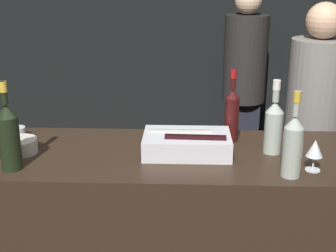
{
  "coord_description": "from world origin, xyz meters",
  "views": [
    {
      "loc": [
        0.08,
        -1.67,
        1.82
      ],
      "look_at": [
        0.0,
        0.36,
        1.12
      ],
      "focal_mm": 50.0,
      "sensor_mm": 36.0,
      "label": 1
    }
  ],
  "objects_px": {
    "person_blond_tee": "(244,80)",
    "rose_wine_bottle": "(293,144)",
    "red_wine_bottle_tall": "(232,113)",
    "person_in_hoodie": "(313,123)",
    "candle_votive": "(18,132)",
    "wine_glass": "(315,149)",
    "bowl_white": "(20,146)",
    "champagne_bottle": "(9,135)",
    "ice_bin_with_bottles": "(187,143)",
    "white_wine_bottle": "(274,124)"
  },
  "relations": [
    {
      "from": "wine_glass",
      "to": "bowl_white",
      "type": "bearing_deg",
      "value": 173.63
    },
    {
      "from": "rose_wine_bottle",
      "to": "champagne_bottle",
      "type": "xyz_separation_m",
      "value": [
        -1.17,
        0.03,
        0.01
      ]
    },
    {
      "from": "rose_wine_bottle",
      "to": "red_wine_bottle_tall",
      "type": "relative_size",
      "value": 1.0
    },
    {
      "from": "ice_bin_with_bottles",
      "to": "person_blond_tee",
      "type": "relative_size",
      "value": 0.24
    },
    {
      "from": "white_wine_bottle",
      "to": "champagne_bottle",
      "type": "bearing_deg",
      "value": -168.66
    },
    {
      "from": "person_in_hoodie",
      "to": "person_blond_tee",
      "type": "xyz_separation_m",
      "value": [
        -0.31,
        1.03,
        0.02
      ]
    },
    {
      "from": "ice_bin_with_bottles",
      "to": "candle_votive",
      "type": "height_order",
      "value": "ice_bin_with_bottles"
    },
    {
      "from": "wine_glass",
      "to": "white_wine_bottle",
      "type": "xyz_separation_m",
      "value": [
        -0.14,
        0.2,
        0.04
      ]
    },
    {
      "from": "ice_bin_with_bottles",
      "to": "champagne_bottle",
      "type": "xyz_separation_m",
      "value": [
        -0.74,
        -0.2,
        0.1
      ]
    },
    {
      "from": "ice_bin_with_bottles",
      "to": "white_wine_bottle",
      "type": "xyz_separation_m",
      "value": [
        0.39,
        0.03,
        0.09
      ]
    },
    {
      "from": "red_wine_bottle_tall",
      "to": "person_blond_tee",
      "type": "height_order",
      "value": "person_blond_tee"
    },
    {
      "from": "bowl_white",
      "to": "white_wine_bottle",
      "type": "distance_m",
      "value": 1.17
    },
    {
      "from": "candle_votive",
      "to": "red_wine_bottle_tall",
      "type": "distance_m",
      "value": 1.07
    },
    {
      "from": "rose_wine_bottle",
      "to": "red_wine_bottle_tall",
      "type": "distance_m",
      "value": 0.45
    },
    {
      "from": "person_in_hoodie",
      "to": "person_blond_tee",
      "type": "height_order",
      "value": "person_blond_tee"
    },
    {
      "from": "ice_bin_with_bottles",
      "to": "red_wine_bottle_tall",
      "type": "height_order",
      "value": "red_wine_bottle_tall"
    },
    {
      "from": "wine_glass",
      "to": "candle_votive",
      "type": "bearing_deg",
      "value": 166.08
    },
    {
      "from": "bowl_white",
      "to": "candle_votive",
      "type": "distance_m",
      "value": 0.21
    },
    {
      "from": "wine_glass",
      "to": "champagne_bottle",
      "type": "height_order",
      "value": "champagne_bottle"
    },
    {
      "from": "ice_bin_with_bottles",
      "to": "candle_votive",
      "type": "distance_m",
      "value": 0.86
    },
    {
      "from": "bowl_white",
      "to": "red_wine_bottle_tall",
      "type": "xyz_separation_m",
      "value": [
        0.98,
        0.2,
        0.11
      ]
    },
    {
      "from": "red_wine_bottle_tall",
      "to": "person_in_hoodie",
      "type": "xyz_separation_m",
      "value": [
        0.56,
        0.57,
        -0.24
      ]
    },
    {
      "from": "person_blond_tee",
      "to": "red_wine_bottle_tall",
      "type": "bearing_deg",
      "value": 134.52
    },
    {
      "from": "red_wine_bottle_tall",
      "to": "candle_votive",
      "type": "bearing_deg",
      "value": -179.83
    },
    {
      "from": "champagne_bottle",
      "to": "ice_bin_with_bottles",
      "type": "bearing_deg",
      "value": 15.13
    },
    {
      "from": "candle_votive",
      "to": "champagne_bottle",
      "type": "relative_size",
      "value": 0.2
    },
    {
      "from": "bowl_white",
      "to": "ice_bin_with_bottles",
      "type": "bearing_deg",
      "value": 1.84
    },
    {
      "from": "champagne_bottle",
      "to": "red_wine_bottle_tall",
      "type": "bearing_deg",
      "value": 21.41
    },
    {
      "from": "bowl_white",
      "to": "rose_wine_bottle",
      "type": "distance_m",
      "value": 1.21
    },
    {
      "from": "rose_wine_bottle",
      "to": "champagne_bottle",
      "type": "bearing_deg",
      "value": 178.74
    },
    {
      "from": "red_wine_bottle_tall",
      "to": "person_in_hoodie",
      "type": "distance_m",
      "value": 0.83
    },
    {
      "from": "champagne_bottle",
      "to": "person_blond_tee",
      "type": "distance_m",
      "value": 2.33
    },
    {
      "from": "rose_wine_bottle",
      "to": "red_wine_bottle_tall",
      "type": "height_order",
      "value": "rose_wine_bottle"
    },
    {
      "from": "ice_bin_with_bottles",
      "to": "person_blond_tee",
      "type": "height_order",
      "value": "person_blond_tee"
    },
    {
      "from": "candle_votive",
      "to": "red_wine_bottle_tall",
      "type": "xyz_separation_m",
      "value": [
        1.06,
        0.0,
        0.12
      ]
    },
    {
      "from": "candle_votive",
      "to": "person_in_hoodie",
      "type": "bearing_deg",
      "value": 19.45
    },
    {
      "from": "person_blond_tee",
      "to": "rose_wine_bottle",
      "type": "bearing_deg",
      "value": 142.24
    },
    {
      "from": "bowl_white",
      "to": "person_in_hoodie",
      "type": "height_order",
      "value": "person_in_hoodie"
    },
    {
      "from": "champagne_bottle",
      "to": "white_wine_bottle",
      "type": "height_order",
      "value": "champagne_bottle"
    },
    {
      "from": "candle_votive",
      "to": "person_in_hoodie",
      "type": "distance_m",
      "value": 1.72
    },
    {
      "from": "person_blond_tee",
      "to": "bowl_white",
      "type": "bearing_deg",
      "value": 109.01
    },
    {
      "from": "candle_votive",
      "to": "red_wine_bottle_tall",
      "type": "height_order",
      "value": "red_wine_bottle_tall"
    },
    {
      "from": "red_wine_bottle_tall",
      "to": "person_in_hoodie",
      "type": "relative_size",
      "value": 0.22
    },
    {
      "from": "red_wine_bottle_tall",
      "to": "person_blond_tee",
      "type": "relative_size",
      "value": 0.22
    },
    {
      "from": "champagne_bottle",
      "to": "person_blond_tee",
      "type": "height_order",
      "value": "person_blond_tee"
    },
    {
      "from": "wine_glass",
      "to": "person_in_hoodie",
      "type": "distance_m",
      "value": 0.97
    },
    {
      "from": "ice_bin_with_bottles",
      "to": "wine_glass",
      "type": "height_order",
      "value": "wine_glass"
    },
    {
      "from": "candle_votive",
      "to": "rose_wine_bottle",
      "type": "relative_size",
      "value": 0.22
    },
    {
      "from": "champagne_bottle",
      "to": "rose_wine_bottle",
      "type": "bearing_deg",
      "value": -1.26
    },
    {
      "from": "candle_votive",
      "to": "white_wine_bottle",
      "type": "relative_size",
      "value": 0.23
    }
  ]
}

